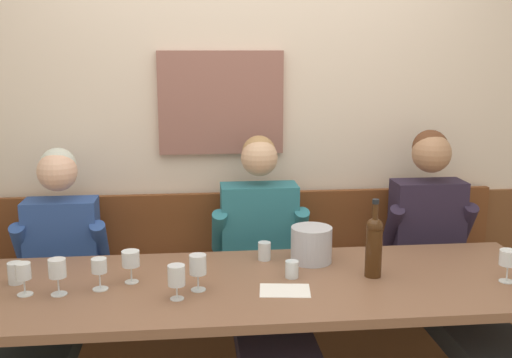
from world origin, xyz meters
name	(u,v)px	position (x,y,z in m)	size (l,w,h in m)	color
room_wall_back	(247,109)	(0.00, 1.09, 1.40)	(6.80, 0.12, 2.80)	beige
wood_wainscot_panel	(249,271)	(0.00, 1.04, 0.46)	(6.80, 0.03, 0.91)	brown
wall_bench	(253,314)	(0.00, 0.83, 0.28)	(2.82, 0.42, 0.94)	brown
dining_table	(268,297)	(0.00, 0.15, 0.67)	(2.52, 0.84, 0.74)	brown
person_right_seat	(49,295)	(-1.00, 0.44, 0.60)	(0.48, 1.26, 1.24)	#252E35
person_center_left_seat	(267,284)	(0.03, 0.45, 0.61)	(0.51, 1.25, 1.29)	#24363E
person_center_right_seat	(451,271)	(0.97, 0.46, 0.63)	(0.49, 1.26, 1.30)	#283631
ice_bucket	(311,244)	(0.24, 0.38, 0.83)	(0.19, 0.19, 0.17)	#B2B5BF
wine_bottle_green_tall	(374,245)	(0.47, 0.16, 0.89)	(0.07, 0.07, 0.35)	#3B220E
wine_glass_left_end	(131,260)	(-0.59, 0.20, 0.84)	(0.08, 0.08, 0.14)	silver
wine_glass_mid_left	(57,270)	(-0.87, 0.10, 0.85)	(0.07, 0.07, 0.15)	silver
wine_glass_right_end	(99,267)	(-0.71, 0.14, 0.84)	(0.07, 0.07, 0.14)	silver
wine_glass_mid_right	(198,266)	(-0.30, 0.08, 0.85)	(0.07, 0.07, 0.15)	silver
wine_glass_near_bucket	(176,277)	(-0.39, 0.00, 0.84)	(0.07, 0.07, 0.14)	silver
wine_glass_center_front	(23,273)	(-1.01, 0.11, 0.84)	(0.06, 0.06, 0.14)	silver
wine_glass_by_bottle	(508,259)	(1.03, 0.04, 0.85)	(0.08, 0.08, 0.14)	silver
water_tumbler_right	(264,251)	(0.02, 0.43, 0.79)	(0.06, 0.06, 0.09)	silver
water_tumbler_center	(16,273)	(-1.08, 0.24, 0.79)	(0.07, 0.07, 0.09)	silver
water_tumbler_left	(292,269)	(0.11, 0.19, 0.78)	(0.06, 0.06, 0.08)	silver
tasting_sheet_left_guest	(285,290)	(0.06, 0.04, 0.74)	(0.21, 0.15, 0.00)	white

